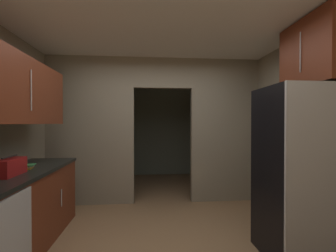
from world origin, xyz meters
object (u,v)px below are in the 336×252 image
(refrigerator, at_px, (301,172))
(book_stack, at_px, (28,167))
(dishwasher, at_px, (13,246))
(boombox, at_px, (10,167))

(refrigerator, bearing_deg, book_stack, 170.47)
(dishwasher, bearing_deg, refrigerator, 6.92)
(refrigerator, relative_size, book_stack, 10.06)
(boombox, bearing_deg, book_stack, 89.50)
(dishwasher, bearing_deg, book_stack, 108.97)
(refrigerator, distance_m, boombox, 3.03)
(dishwasher, xyz_separation_m, boombox, (-0.29, 0.48, 0.56))
(refrigerator, xyz_separation_m, boombox, (-3.02, 0.15, 0.08))
(boombox, relative_size, book_stack, 2.07)
(dishwasher, distance_m, boombox, 0.80)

